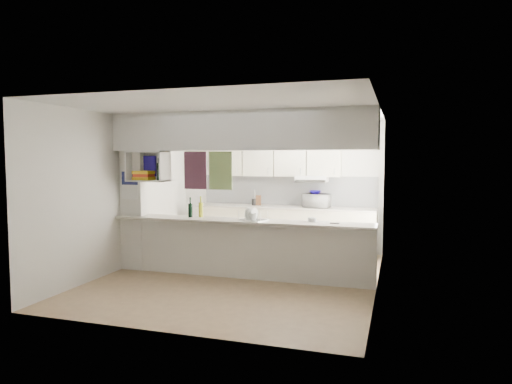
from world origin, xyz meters
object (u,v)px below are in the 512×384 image
at_px(bowl, 315,192).
at_px(dish_rack, 253,215).
at_px(wine_bottles, 196,209).
at_px(microwave, 317,201).

xyz_separation_m(bowl, dish_rack, (-0.58, -2.17, -0.22)).
distance_m(bowl, dish_rack, 2.26).
xyz_separation_m(bowl, wine_bottles, (-1.60, -2.07, -0.17)).
height_order(bowl, dish_rack, bowl).
relative_size(microwave, wine_bottles, 1.41).
distance_m(microwave, bowl, 0.17).
bearing_deg(bowl, wine_bottles, -127.64).
relative_size(microwave, bowl, 2.03).
bearing_deg(microwave, wine_bottles, 64.47).
height_order(microwave, bowl, bowl).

